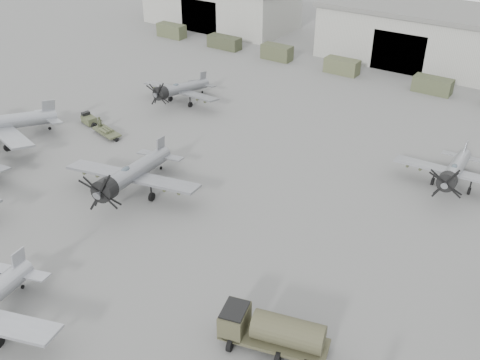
# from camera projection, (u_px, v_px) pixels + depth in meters

# --- Properties ---
(ground) EXTENTS (220.00, 220.00, 0.00)m
(ground) POSITION_uv_depth(u_px,v_px,m) (144.00, 266.00, 42.64)
(ground) COLOR slate
(ground) RESTS_ON ground
(hangar_left) EXTENTS (29.00, 14.80, 8.70)m
(hangar_left) POSITION_uv_depth(u_px,v_px,m) (221.00, 2.00, 102.56)
(hangar_left) COLOR gray
(hangar_left) RESTS_ON ground
(hangar_center) EXTENTS (29.00, 14.80, 8.70)m
(hangar_center) POSITION_uv_depth(u_px,v_px,m) (415.00, 33.00, 84.06)
(hangar_center) COLOR gray
(hangar_center) RESTS_ON ground
(support_truck_0) EXTENTS (5.41, 2.20, 2.37)m
(support_truck_0) POSITION_uv_depth(u_px,v_px,m) (172.00, 31.00, 96.93)
(support_truck_0) COLOR #42482F
(support_truck_0) RESTS_ON ground
(support_truck_1) EXTENTS (5.92, 2.20, 2.08)m
(support_truck_1) POSITION_uv_depth(u_px,v_px,m) (224.00, 42.00, 91.22)
(support_truck_1) COLOR #343824
(support_truck_1) RESTS_ON ground
(support_truck_2) EXTENTS (5.02, 2.20, 2.37)m
(support_truck_2) POSITION_uv_depth(u_px,v_px,m) (277.00, 52.00, 86.04)
(support_truck_2) COLOR #3D422B
(support_truck_2) RESTS_ON ground
(support_truck_3) EXTENTS (5.18, 2.20, 2.24)m
(support_truck_3) POSITION_uv_depth(u_px,v_px,m) (342.00, 66.00, 80.49)
(support_truck_3) COLOR #474C31
(support_truck_3) RESTS_ON ground
(support_truck_4) EXTENTS (5.25, 2.20, 2.15)m
(support_truck_4) POSITION_uv_depth(u_px,v_px,m) (432.00, 85.00, 73.84)
(support_truck_4) COLOR #3E442C
(support_truck_4) RESTS_ON ground
(aircraft_mid_1) EXTENTS (13.58, 12.23, 5.40)m
(aircraft_mid_1) POSITION_uv_depth(u_px,v_px,m) (130.00, 175.00, 50.17)
(aircraft_mid_1) COLOR gray
(aircraft_mid_1) RESTS_ON ground
(aircraft_far_0) EXTENTS (11.36, 10.22, 4.58)m
(aircraft_far_0) POSITION_uv_depth(u_px,v_px,m) (179.00, 89.00, 69.77)
(aircraft_far_0) COLOR gray
(aircraft_far_0) RESTS_ON ground
(aircraft_far_1) EXTENTS (11.54, 10.38, 4.61)m
(aircraft_far_1) POSITION_uv_depth(u_px,v_px,m) (454.00, 171.00, 51.49)
(aircraft_far_1) COLOR gray
(aircraft_far_1) RESTS_ON ground
(fuel_tanker) EXTENTS (7.53, 4.57, 2.76)m
(fuel_tanker) POSITION_uv_depth(u_px,v_px,m) (273.00, 330.00, 34.81)
(fuel_tanker) COLOR #3F3E29
(fuel_tanker) RESTS_ON ground
(tug_trailer) EXTENTS (7.33, 2.95, 1.45)m
(tug_trailer) POSITION_uv_depth(u_px,v_px,m) (96.00, 124.00, 64.20)
(tug_trailer) COLOR #40452D
(tug_trailer) RESTS_ON ground
(ground_crew) EXTENTS (0.66, 0.77, 1.79)m
(ground_crew) POSITION_uv_depth(u_px,v_px,m) (100.00, 124.00, 63.48)
(ground_crew) COLOR #343925
(ground_crew) RESTS_ON ground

